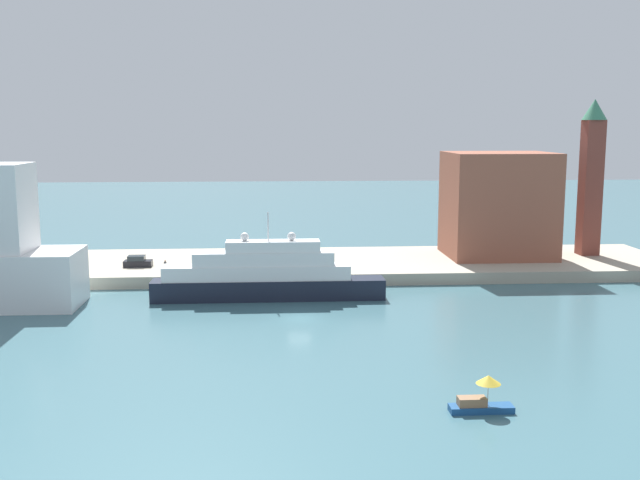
% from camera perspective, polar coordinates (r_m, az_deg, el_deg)
% --- Properties ---
extents(ground, '(400.00, 400.00, 0.00)m').
position_cam_1_polar(ground, '(82.26, -1.56, -6.03)').
color(ground, '#3D6670').
extents(quay_dock, '(110.00, 22.13, 1.58)m').
position_cam_1_polar(quay_dock, '(108.48, -2.11, -1.96)').
color(quay_dock, '#ADA38E').
rests_on(quay_dock, ground).
extents(large_yacht, '(28.30, 3.60, 10.71)m').
position_cam_1_polar(large_yacht, '(90.70, -4.23, -2.78)').
color(large_yacht, black).
rests_on(large_yacht, ground).
extents(small_motorboat, '(4.76, 1.84, 2.82)m').
position_cam_1_polar(small_motorboat, '(57.53, 12.28, -11.74)').
color(small_motorboat, navy).
rests_on(small_motorboat, ground).
extents(harbor_building, '(15.19, 12.57, 15.48)m').
position_cam_1_polar(harbor_building, '(113.87, 13.51, 2.66)').
color(harbor_building, '#93513D').
rests_on(harbor_building, quay_dock).
extents(bell_tower, '(3.61, 3.61, 23.28)m').
position_cam_1_polar(bell_tower, '(118.62, 20.09, 4.91)').
color(bell_tower, brown).
rests_on(bell_tower, quay_dock).
extents(parked_car, '(3.84, 1.86, 1.55)m').
position_cam_1_polar(parked_car, '(106.26, -13.82, -1.64)').
color(parked_car, black).
rests_on(parked_car, quay_dock).
extents(person_figure, '(0.36, 0.36, 1.72)m').
position_cam_1_polar(person_figure, '(101.10, -11.78, -2.02)').
color(person_figure, '#4C4C4C').
rests_on(person_figure, quay_dock).
extents(mooring_bollard, '(0.38, 0.38, 0.68)m').
position_cam_1_polar(mooring_bollard, '(98.44, -2.35, -2.40)').
color(mooring_bollard, black).
rests_on(mooring_bollard, quay_dock).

